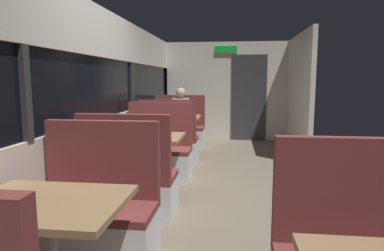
# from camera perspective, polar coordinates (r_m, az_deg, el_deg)

# --- Properties ---
(ground_plane) EXTENTS (3.30, 9.20, 0.02)m
(ground_plane) POSITION_cam_1_polar(r_m,az_deg,el_deg) (4.10, 4.23, -12.81)
(ground_plane) COLOR #665B4C
(carriage_window_panel_left) EXTENTS (0.09, 8.48, 2.30)m
(carriage_window_panel_left) POSITION_cam_1_polar(r_m,az_deg,el_deg) (4.17, -15.98, 3.07)
(carriage_window_panel_left) COLOR beige
(carriage_window_panel_left) RESTS_ON ground_plane
(carriage_end_bulkhead) EXTENTS (2.90, 0.11, 2.30)m
(carriage_end_bulkhead) POSITION_cam_1_polar(r_m,az_deg,el_deg) (8.03, 6.14, 5.69)
(carriage_end_bulkhead) COLOR beige
(carriage_end_bulkhead) RESTS_ON ground_plane
(carriage_aisle_panel_right) EXTENTS (0.08, 2.40, 2.30)m
(carriage_aisle_panel_right) POSITION_cam_1_polar(r_m,az_deg,el_deg) (6.96, 17.59, 5.14)
(carriage_aisle_panel_right) COLOR beige
(carriage_aisle_panel_right) RESTS_ON ground_plane
(dining_table_near_window) EXTENTS (0.90, 0.70, 0.74)m
(dining_table_near_window) POSITION_cam_1_polar(r_m,az_deg,el_deg) (2.19, -23.45, -14.10)
(dining_table_near_window) COLOR #9E9EA3
(dining_table_near_window) RESTS_ON ground_plane
(bench_near_window_facing_entry) EXTENTS (0.95, 0.50, 1.10)m
(bench_near_window_facing_entry) POSITION_cam_1_polar(r_m,az_deg,el_deg) (2.88, -15.86, -15.02)
(bench_near_window_facing_entry) COLOR silver
(bench_near_window_facing_entry) RESTS_ON ground_plane
(dining_table_mid_window) EXTENTS (0.90, 0.70, 0.74)m
(dining_table_mid_window) POSITION_cam_1_polar(r_m,az_deg,el_deg) (4.21, -7.83, -3.09)
(dining_table_mid_window) COLOR #9E9EA3
(dining_table_mid_window) RESTS_ON ground_plane
(bench_mid_window_facing_end) EXTENTS (0.95, 0.50, 1.10)m
(bench_mid_window_facing_end) POSITION_cam_1_polar(r_m,az_deg,el_deg) (3.64, -10.56, -9.97)
(bench_mid_window_facing_end) COLOR silver
(bench_mid_window_facing_end) RESTS_ON ground_plane
(bench_mid_window_facing_entry) EXTENTS (0.95, 0.50, 1.10)m
(bench_mid_window_facing_entry) POSITION_cam_1_polar(r_m,az_deg,el_deg) (4.94, -5.71, -5.11)
(bench_mid_window_facing_entry) COLOR silver
(bench_mid_window_facing_entry) RESTS_ON ground_plane
(dining_table_far_window) EXTENTS (0.90, 0.70, 0.74)m
(dining_table_far_window) POSITION_cam_1_polar(r_m,az_deg,el_deg) (6.40, -2.71, 0.71)
(dining_table_far_window) COLOR #9E9EA3
(dining_table_far_window) RESTS_ON ground_plane
(bench_far_window_facing_end) EXTENTS (0.95, 0.50, 1.10)m
(bench_far_window_facing_end) POSITION_cam_1_polar(r_m,az_deg,el_deg) (5.77, -3.85, -3.22)
(bench_far_window_facing_end) COLOR silver
(bench_far_window_facing_end) RESTS_ON ground_plane
(bench_far_window_facing_entry) EXTENTS (0.95, 0.50, 1.10)m
(bench_far_window_facing_entry) POSITION_cam_1_polar(r_m,az_deg,el_deg) (7.13, -1.76, -1.08)
(bench_far_window_facing_entry) COLOR silver
(bench_far_window_facing_entry) RESTS_ON ground_plane
(seated_passenger) EXTENTS (0.47, 0.55, 1.26)m
(seated_passenger) POSITION_cam_1_polar(r_m,az_deg,el_deg) (7.03, -1.86, 0.51)
(seated_passenger) COLOR #26262D
(seated_passenger) RESTS_ON ground_plane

